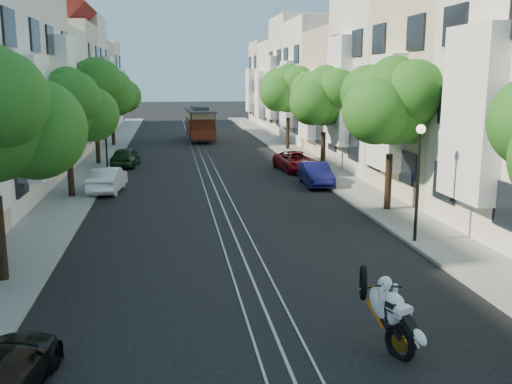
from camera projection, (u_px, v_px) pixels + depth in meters
name	position (u px, v px, depth m)	size (l,w,h in m)	color
ground	(202.00, 157.00, 42.85)	(200.00, 200.00, 0.00)	black
sidewalk_east	(296.00, 154.00, 43.89)	(2.50, 80.00, 0.12)	gray
sidewalk_west	(103.00, 158.00, 41.79)	(2.50, 80.00, 0.12)	gray
rail_left	(195.00, 157.00, 42.77)	(0.06, 80.00, 0.02)	gray
rail_slot	(202.00, 157.00, 42.85)	(0.06, 80.00, 0.02)	gray
rail_right	(209.00, 157.00, 42.93)	(0.06, 80.00, 0.02)	gray
lane_line	(202.00, 157.00, 42.85)	(0.08, 80.00, 0.01)	tan
townhouses_east	(356.00, 87.00, 43.47)	(7.75, 72.00, 12.00)	beige
townhouses_west	(31.00, 89.00, 40.04)	(7.75, 72.00, 11.76)	silver
tree_e_b	(393.00, 104.00, 24.53)	(4.93, 4.08, 6.68)	black
tree_e_c	(325.00, 98.00, 35.22)	(4.84, 3.99, 6.52)	black
tree_e_d	(289.00, 90.00, 45.83)	(5.01, 4.16, 6.85)	black
tree_w_b	(68.00, 109.00, 27.35)	(4.72, 3.87, 6.27)	black
tree_w_c	(95.00, 90.00, 37.88)	(5.13, 4.28, 7.09)	black
tree_w_d	(112.00, 92.00, 48.63)	(4.84, 3.99, 6.52)	black
lamp_east	(419.00, 166.00, 19.94)	(0.32, 0.32, 4.16)	black
lamp_west	(105.00, 127.00, 35.56)	(0.32, 0.32, 4.16)	black
sportbike_rider	(387.00, 309.00, 12.36)	(0.95, 2.01, 1.80)	black
cable_car	(200.00, 122.00, 53.73)	(2.63, 7.71, 2.93)	black
parked_car_e_mid	(316.00, 174.00, 31.43)	(1.36, 3.89, 1.28)	#0D0E42
parked_car_e_far	(296.00, 161.00, 36.28)	(2.05, 4.44, 1.23)	maroon
parked_car_w_mid	(107.00, 179.00, 29.66)	(1.40, 4.01, 1.32)	white
parked_car_w_far	(126.00, 157.00, 38.09)	(1.55, 3.85, 1.31)	#153417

